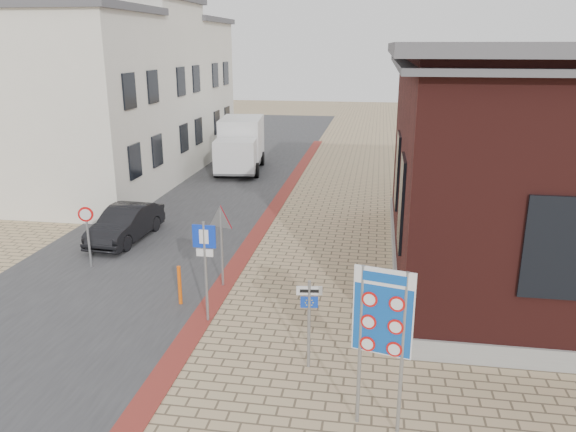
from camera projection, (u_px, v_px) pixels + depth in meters
The scene contains 15 objects.
ground at pixel (261, 370), 12.16m from camera, with size 120.00×120.00×0.00m, color tan.
road_strip at pixel (213, 190), 27.15m from camera, with size 7.00×60.00×0.02m, color #38383A.
curb_strip at pixel (263, 225), 21.90m from camera, with size 0.60×40.00×0.02m, color maroon.
townhouse_near at pixel (65, 108), 23.94m from camera, with size 7.40×6.40×8.30m.
townhouse_mid at pixel (125, 88), 29.48m from camera, with size 7.40×6.40×9.10m.
townhouse_far at pixel (167, 87), 35.26m from camera, with size 7.40×6.40×8.30m.
bike_rack at pixel (385, 321), 13.76m from camera, with size 0.08×1.80×0.60m.
sedan at pixel (126, 224), 20.05m from camera, with size 1.31×3.76×1.24m, color black.
box_truck at pixel (240, 144), 30.96m from camera, with size 2.78×5.64×2.84m.
border_sign at pixel (383, 315), 9.70m from camera, with size 1.05×0.30×3.14m.
essen_sign at pixel (309, 312), 11.91m from camera, with size 0.55×0.11×2.03m.
parking_sign at pixel (205, 254), 13.79m from camera, with size 0.58×0.07×2.65m.
yield_sign at pixel (221, 227), 15.86m from camera, with size 0.83×0.30×2.39m.
speed_sign at pixel (87, 228), 17.38m from camera, with size 0.46×0.14×1.99m.
bollard at pixel (180, 285), 15.07m from camera, with size 0.10×0.10×1.11m, color #F75E0D.
Camera 1 is at (2.27, -10.42, 6.76)m, focal length 35.00 mm.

